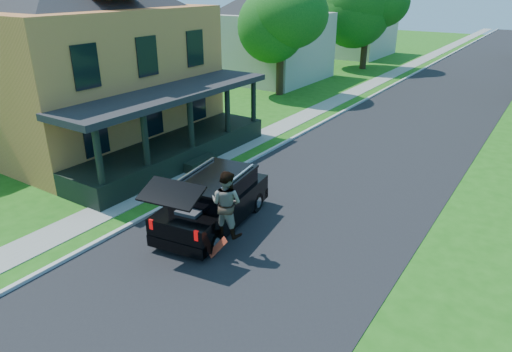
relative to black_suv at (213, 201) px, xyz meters
The scene contains 13 objects.
ground 3.25m from the black_suv, 53.29° to the right, with size 140.00×140.00×0.00m, color #1D5E12.
street 17.61m from the black_suv, 83.88° to the left, with size 8.00×120.00×0.02m, color black.
curb 17.64m from the black_suv, 97.09° to the left, with size 0.15×120.00×0.12m, color #AFB0AA.
sidewalk 17.90m from the black_suv, 102.03° to the left, with size 1.30×120.00×0.03m, color gray.
front_walk 8.43m from the black_suv, 155.44° to the left, with size 6.50×1.20×0.03m, color gray.
main_house 12.17m from the black_suv, 162.34° to the left, with size 15.56×15.56×10.10m.
neighbor_house_mid 24.65m from the black_suv, 118.42° to the left, with size 12.78×12.78×8.30m.
neighbor_house_far 39.39m from the black_suv, 107.23° to the left, with size 12.78×12.78×8.30m.
black_suv is the anchor object (origin of this frame).
skateboarder 1.81m from the black_suv, 37.59° to the right, with size 1.01×0.83×1.92m.
skateboard 2.04m from the black_suv, 48.01° to the right, with size 0.60×0.28×0.70m.
tree_left_mid 19.28m from the black_suv, 114.72° to the left, with size 5.47×5.23×7.77m.
tree_left_far 31.24m from the black_suv, 102.94° to the left, with size 7.04×7.16×8.98m.
Camera 1 is at (6.43, -7.46, 7.23)m, focal length 32.00 mm.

